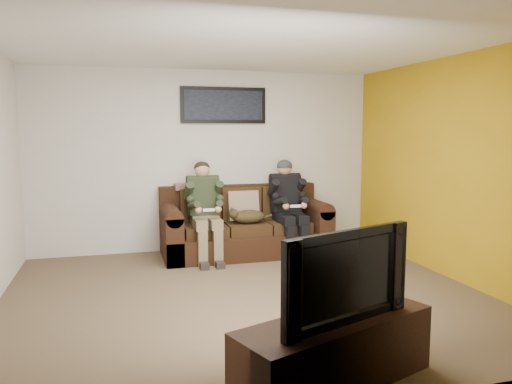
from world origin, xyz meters
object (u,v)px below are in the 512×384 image
object	(u,v)px
person_left	(205,205)
framed_poster	(224,105)
person_right	(288,201)
television	(336,274)
tv_stand	(335,351)
cat	(247,216)
sofa	(244,228)

from	to	relation	value
person_left	framed_poster	world-z (taller)	framed_poster
person_right	television	size ratio (longest dim) A/B	1.20
framed_poster	television	distance (m)	4.37
tv_stand	person_right	bearing A→B (deg)	55.38
cat	television	world-z (taller)	television
sofa	person_left	bearing A→B (deg)	-161.97
person_left	person_right	world-z (taller)	person_right
tv_stand	television	distance (m)	0.55
framed_poster	person_left	bearing A→B (deg)	-124.40
person_left	tv_stand	size ratio (longest dim) A/B	0.89
person_left	person_right	size ratio (longest dim) A/B	0.99
person_right	person_left	bearing A→B (deg)	-179.98
person_right	cat	world-z (taller)	person_right
cat	tv_stand	xyz separation A→B (m)	(-0.32, -3.57, -0.33)
person_right	framed_poster	xyz separation A→B (m)	(-0.80, 0.58, 1.35)
cat	framed_poster	bearing A→B (deg)	107.85
person_right	tv_stand	size ratio (longest dim) A/B	0.89
person_right	cat	bearing A→B (deg)	-178.07
sofa	tv_stand	size ratio (longest dim) A/B	1.55
person_right	framed_poster	bearing A→B (deg)	144.05
cat	tv_stand	bearing A→B (deg)	-95.09
sofa	cat	bearing A→B (deg)	-92.05
sofa	cat	xyz separation A→B (m)	(-0.01, -0.21, 0.21)
framed_poster	television	bearing A→B (deg)	-91.73
cat	framed_poster	size ratio (longest dim) A/B	0.53
sofa	framed_poster	distance (m)	1.80
person_left	cat	bearing A→B (deg)	-1.94
person_right	tv_stand	distance (m)	3.74
tv_stand	person_left	bearing A→B (deg)	74.07
person_left	television	world-z (taller)	person_left
person_right	tv_stand	bearing A→B (deg)	-104.39
television	person_right	bearing A→B (deg)	55.38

